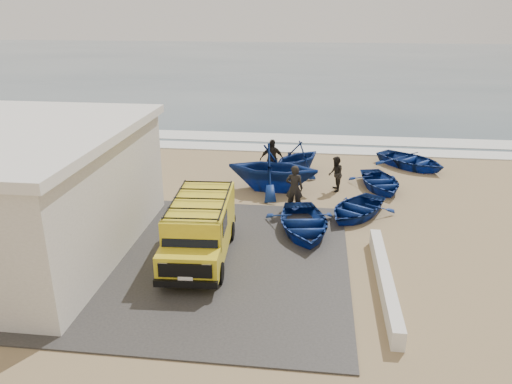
{
  "coord_description": "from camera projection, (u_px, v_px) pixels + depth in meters",
  "views": [
    {
      "loc": [
        2.76,
        -16.45,
        8.03
      ],
      "look_at": [
        0.55,
        1.51,
        1.2
      ],
      "focal_mm": 35.0,
      "sensor_mm": 36.0,
      "label": 1
    }
  ],
  "objects": [
    {
      "name": "fisherman_front",
      "position": [
        294.0,
        188.0,
        20.39
      ],
      "size": [
        0.74,
        0.51,
        1.95
      ],
      "primitive_type": "imported",
      "rotation": [
        0.0,
        0.0,
        3.08
      ],
      "color": "black",
      "rests_on": "ground"
    },
    {
      "name": "parapet",
      "position": [
        385.0,
        280.0,
        14.97
      ],
      "size": [
        0.35,
        6.0,
        0.55
      ],
      "primitive_type": "cube",
      "color": "silver",
      "rests_on": "ground"
    },
    {
      "name": "ground",
      "position": [
        236.0,
        236.0,
        18.42
      ],
      "size": [
        160.0,
        160.0,
        0.0
      ],
      "primitive_type": "plane",
      "color": "#998159"
    },
    {
      "name": "boat_mid_left",
      "position": [
        273.0,
        168.0,
        22.6
      ],
      "size": [
        4.46,
        3.95,
        2.17
      ],
      "primitive_type": "imported",
      "rotation": [
        0.0,
        0.0,
        1.47
      ],
      "color": "navy",
      "rests_on": "ground"
    },
    {
      "name": "surf_wash",
      "position": [
        272.0,
        138.0,
        31.88
      ],
      "size": [
        180.0,
        2.2,
        0.04
      ],
      "primitive_type": "cube",
      "color": "white",
      "rests_on": "ground"
    },
    {
      "name": "ocean",
      "position": [
        299.0,
        65.0,
        70.42
      ],
      "size": [
        180.0,
        88.0,
        0.01
      ],
      "primitive_type": "cube",
      "color": "#385166",
      "rests_on": "ground"
    },
    {
      "name": "building",
      "position": [
        5.0,
        191.0,
        16.66
      ],
      "size": [
        8.4,
        9.4,
        4.3
      ],
      "color": "silver",
      "rests_on": "ground"
    },
    {
      "name": "van",
      "position": [
        200.0,
        227.0,
        16.54
      ],
      "size": [
        2.15,
        4.88,
        2.05
      ],
      "rotation": [
        0.0,
        0.0,
        0.05
      ],
      "color": "yellow",
      "rests_on": "ground"
    },
    {
      "name": "boat_near_left",
      "position": [
        303.0,
        223.0,
        18.55
      ],
      "size": [
        3.27,
        4.16,
        0.78
      ],
      "primitive_type": "imported",
      "rotation": [
        0.0,
        0.0,
        0.16
      ],
      "color": "navy",
      "rests_on": "ground"
    },
    {
      "name": "boat_mid_right",
      "position": [
        380.0,
        182.0,
        23.01
      ],
      "size": [
        3.05,
        3.75,
        0.68
      ],
      "primitive_type": "imported",
      "rotation": [
        0.0,
        0.0,
        0.23
      ],
      "color": "navy",
      "rests_on": "ground"
    },
    {
      "name": "boat_far_left",
      "position": [
        297.0,
        158.0,
        24.97
      ],
      "size": [
        4.03,
        4.11,
        1.64
      ],
      "primitive_type": "imported",
      "rotation": [
        0.0,
        0.0,
        -0.65
      ],
      "color": "navy",
      "rests_on": "ground"
    },
    {
      "name": "slab",
      "position": [
        168.0,
        258.0,
        16.79
      ],
      "size": [
        12.0,
        10.0,
        0.05
      ],
      "primitive_type": "cube",
      "color": "#3B3836",
      "rests_on": "ground"
    },
    {
      "name": "fisherman_middle",
      "position": [
        336.0,
        174.0,
        22.59
      ],
      "size": [
        0.64,
        0.81,
        1.62
      ],
      "primitive_type": "imported",
      "rotation": [
        0.0,
        0.0,
        -1.54
      ],
      "color": "black",
      "rests_on": "ground"
    },
    {
      "name": "surf_line",
      "position": [
        268.0,
        148.0,
        29.55
      ],
      "size": [
        180.0,
        1.6,
        0.06
      ],
      "primitive_type": "cube",
      "color": "white",
      "rests_on": "ground"
    },
    {
      "name": "boat_far_right",
      "position": [
        411.0,
        160.0,
        25.98
      ],
      "size": [
        4.58,
        4.54,
        0.78
      ],
      "primitive_type": "imported",
      "rotation": [
        0.0,
        0.0,
        0.81
      ],
      "color": "navy",
      "rests_on": "ground"
    },
    {
      "name": "boat_near_right",
      "position": [
        356.0,
        208.0,
        20.01
      ],
      "size": [
        3.8,
        4.1,
        0.69
      ],
      "primitive_type": "imported",
      "rotation": [
        0.0,
        0.0,
        -0.56
      ],
      "color": "navy",
      "rests_on": "ground"
    },
    {
      "name": "fisherman_back",
      "position": [
        272.0,
        159.0,
        24.06
      ],
      "size": [
        1.27,
        0.83,
        2.0
      ],
      "primitive_type": "imported",
      "rotation": [
        0.0,
        0.0,
        0.31
      ],
      "color": "black",
      "rests_on": "ground"
    }
  ]
}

